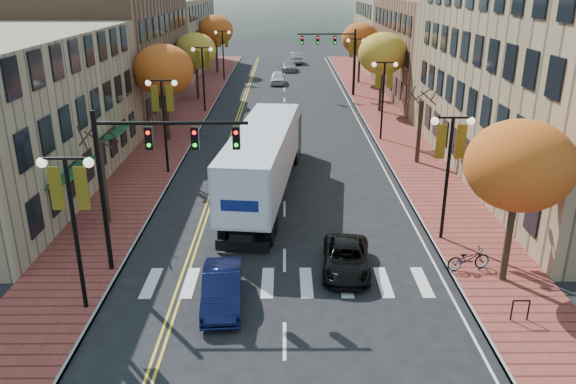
{
  "coord_description": "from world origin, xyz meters",
  "views": [
    {
      "loc": [
        0.02,
        -18.35,
        11.67
      ],
      "look_at": [
        0.18,
        6.79,
        2.2
      ],
      "focal_mm": 35.0,
      "sensor_mm": 36.0,
      "label": 1
    }
  ],
  "objects_px": {
    "semi_truck": "(266,153)",
    "black_suv": "(346,259)",
    "navy_sedan": "(222,288)",
    "bicycle": "(468,259)"
  },
  "relations": [
    {
      "from": "semi_truck",
      "to": "navy_sedan",
      "type": "distance_m",
      "value": 12.24
    },
    {
      "from": "semi_truck",
      "to": "navy_sedan",
      "type": "xyz_separation_m",
      "value": [
        -1.34,
        -12.04,
        -1.76
      ]
    },
    {
      "from": "semi_truck",
      "to": "bicycle",
      "type": "distance_m",
      "value": 13.16
    },
    {
      "from": "bicycle",
      "to": "black_suv",
      "type": "bearing_deg",
      "value": 76.56
    },
    {
      "from": "semi_truck",
      "to": "bicycle",
      "type": "relative_size",
      "value": 8.86
    },
    {
      "from": "semi_truck",
      "to": "black_suv",
      "type": "distance_m",
      "value": 10.3
    },
    {
      "from": "navy_sedan",
      "to": "black_suv",
      "type": "height_order",
      "value": "navy_sedan"
    },
    {
      "from": "black_suv",
      "to": "bicycle",
      "type": "bearing_deg",
      "value": 3.35
    },
    {
      "from": "navy_sedan",
      "to": "bicycle",
      "type": "xyz_separation_m",
      "value": [
        10.18,
        2.45,
        -0.03
      ]
    },
    {
      "from": "semi_truck",
      "to": "black_suv",
      "type": "height_order",
      "value": "semi_truck"
    }
  ]
}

